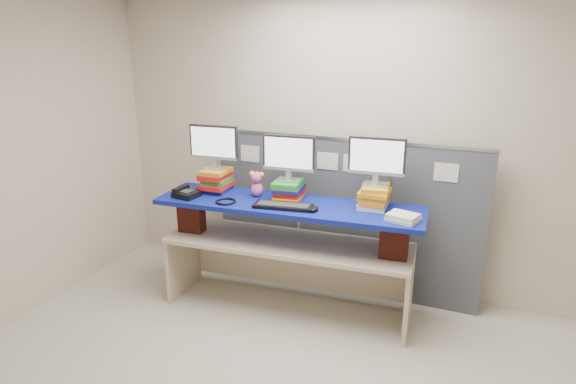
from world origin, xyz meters
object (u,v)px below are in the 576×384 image
at_px(monitor_left, 214,144).
at_px(keyboard, 283,206).
at_px(monitor_center, 289,156).
at_px(desk_phone, 186,193).
at_px(blue_board, 288,205).
at_px(monitor_right, 377,159).
at_px(desk, 288,255).

height_order(monitor_left, keyboard, monitor_left).
height_order(monitor_center, desk_phone, monitor_center).
relative_size(blue_board, monitor_right, 4.99).
height_order(desk, monitor_center, monitor_center).
bearing_deg(keyboard, monitor_right, 13.96).
height_order(blue_board, monitor_left, monitor_left).
distance_m(monitor_left, desk_phone, 0.51).
bearing_deg(keyboard, monitor_left, 157.01).
xyz_separation_m(keyboard, desk_phone, (-0.93, -0.06, 0.02)).
bearing_deg(desk_phone, monitor_center, 25.24).
bearing_deg(monitor_right, blue_board, -170.71).
bearing_deg(monitor_right, monitor_left, 180.00).
bearing_deg(blue_board, desk_phone, -172.54).
relative_size(blue_board, keyboard, 4.45).
relative_size(desk, monitor_right, 4.76).
distance_m(desk, monitor_center, 0.89).
xyz_separation_m(desk, monitor_left, (-0.75, 0.06, 0.93)).
height_order(desk, monitor_right, monitor_right).
distance_m(desk, monitor_left, 1.20).
relative_size(monitor_right, keyboard, 0.89).
relative_size(monitor_left, keyboard, 0.89).
bearing_deg(monitor_left, monitor_center, -0.00).
xyz_separation_m(monitor_left, keyboard, (0.76, -0.19, -0.43)).
xyz_separation_m(desk, blue_board, (-0.00, 0.00, 0.47)).
relative_size(desk, keyboard, 4.24).
bearing_deg(blue_board, monitor_left, 170.99).
distance_m(desk, keyboard, 0.52).
relative_size(monitor_right, desk_phone, 2.08).
distance_m(desk, desk_phone, 1.07).
distance_m(blue_board, monitor_left, 0.89).
xyz_separation_m(monitor_right, desk_phone, (-1.63, -0.36, -0.39)).
xyz_separation_m(blue_board, monitor_left, (-0.75, 0.06, 0.46)).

